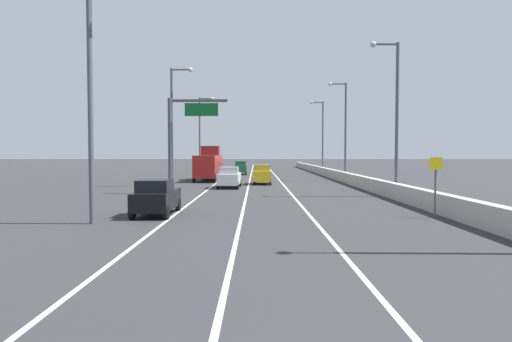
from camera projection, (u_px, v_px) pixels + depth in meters
The scene contains 18 objects.
ground_plane at pixel (263, 174), 66.97m from camera, with size 320.00×320.00×0.00m, color #2D2D30.
lane_stripe_left at pixel (223, 177), 57.97m from camera, with size 0.16×130.00×0.00m, color silver.
lane_stripe_center at pixel (250, 177), 57.98m from camera, with size 0.16×130.00×0.00m, color silver.
lane_stripe_right at pixel (276, 177), 57.98m from camera, with size 0.16×130.00×0.00m, color silver.
jersey_barrier_right at pixel (354, 180), 42.99m from camera, with size 0.60×120.00×1.10m, color #B2ADA3.
overhead_sign_gantry at pixel (179, 134), 34.21m from camera, with size 4.68×0.36×7.50m.
speed_advisory_sign at pixel (435, 183), 21.53m from camera, with size 0.60×0.11×3.00m.
lamp_post_right_second at pixel (393, 109), 31.83m from camera, with size 2.14×0.44×11.30m.
lamp_post_right_third at pixel (343, 125), 50.04m from camera, with size 2.14×0.44×11.30m.
lamp_post_right_fourth at pixel (320, 132), 68.25m from camera, with size 2.14×0.44×11.30m.
lamp_post_left_near at pixel (94, 82), 19.58m from camera, with size 2.14×0.44×11.30m.
lamp_post_left_mid at pixel (173, 119), 41.43m from camera, with size 2.14×0.44×11.30m.
lamp_post_left_far at pixel (200, 131), 63.28m from camera, with size 2.14×0.44×11.30m.
car_black_0 at pixel (155, 197), 22.61m from camera, with size 1.88×4.17×1.86m.
car_white_1 at pixel (228, 177), 40.23m from camera, with size 2.04×4.51×1.94m.
car_yellow_2 at pixel (262, 174), 45.01m from camera, with size 1.92×4.17×2.00m.
car_green_3 at pixel (240, 168), 65.09m from camera, with size 1.92×4.71×2.00m.
box_truck at pixel (208, 165), 50.60m from camera, with size 2.64×8.43×4.04m.
Camera 1 is at (-1.27, -2.90, 3.22)m, focal length 30.68 mm.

